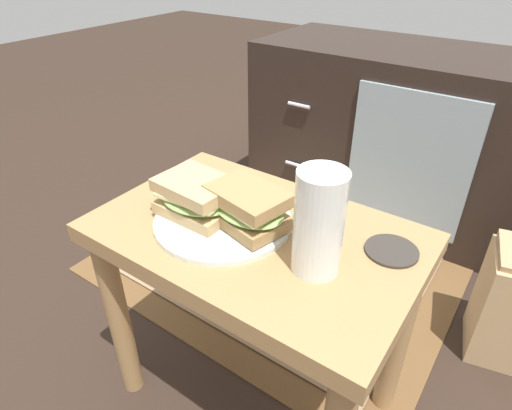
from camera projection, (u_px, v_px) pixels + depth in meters
The scene contains 9 objects.
ground_plane at pixel (256, 392), 1.00m from camera, with size 8.00×8.00×0.00m, color #2D2119.
side_table at pixel (256, 269), 0.80m from camera, with size 0.56×0.36×0.46m.
tv_cabinet at pixel (395, 134), 1.53m from camera, with size 0.96×0.46×0.58m.
area_rug at pixel (284, 257), 1.40m from camera, with size 1.03×0.87×0.01m.
plate at pixel (223, 220), 0.76m from camera, with size 0.24×0.24×0.01m, color silver.
sandwich_front at pixel (197, 197), 0.76m from camera, with size 0.14×0.11×0.07m.
sandwich_back at pixel (248, 207), 0.73m from camera, with size 0.16×0.13×0.07m.
beer_glass at pixel (319, 225), 0.62m from camera, with size 0.07×0.07×0.17m.
coaster at pixel (391, 251), 0.70m from camera, with size 0.09×0.09×0.01m, color #332D28.
Camera 1 is at (0.35, -0.50, 0.90)m, focal length 30.50 mm.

